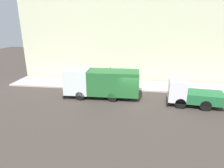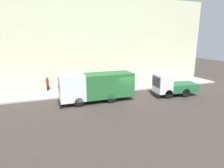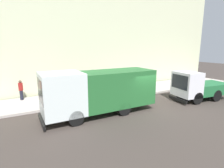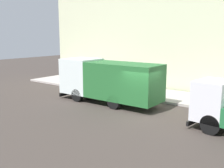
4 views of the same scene
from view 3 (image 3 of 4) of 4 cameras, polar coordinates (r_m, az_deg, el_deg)
The scene contains 10 objects.
ground at distance 12.94m, azimuth 11.21°, elevation -8.04°, with size 80.00×80.00×0.00m, color #403732.
sidewalk at distance 16.82m, azimuth 0.56°, elevation -2.84°, with size 3.85×30.00×0.16m, color #B7ADA6.
building_facade at distance 18.48m, azimuth -3.17°, elevation 16.24°, with size 0.50×30.00×11.53m, color beige.
large_utility_truck at distance 11.50m, azimuth -3.95°, elevation -1.94°, with size 2.36×7.47×2.92m.
small_flatbed_truck at distance 16.20m, azimuth 25.72°, elevation -0.81°, with size 2.53×5.03×2.42m.
pedestrian_walking at distance 14.19m, azimuth -19.98°, elevation -2.07°, with size 0.44×0.44×1.78m.
pedestrian_standing at distance 15.91m, azimuth -27.27°, elevation -1.56°, with size 0.43×0.43×1.62m.
pedestrian_third at distance 13.38m, azimuth -19.79°, elevation -3.40°, with size 0.46×0.46×1.57m.
traffic_cone_orange at distance 13.94m, azimuth -19.72°, elevation -4.80°, with size 0.51×0.51×0.72m, color orange.
street_sign_post at distance 14.08m, azimuth -6.11°, elevation 0.62°, with size 0.44×0.08×2.47m.
Camera 3 is at (-9.33, 7.83, 4.37)m, focal length 28.39 mm.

